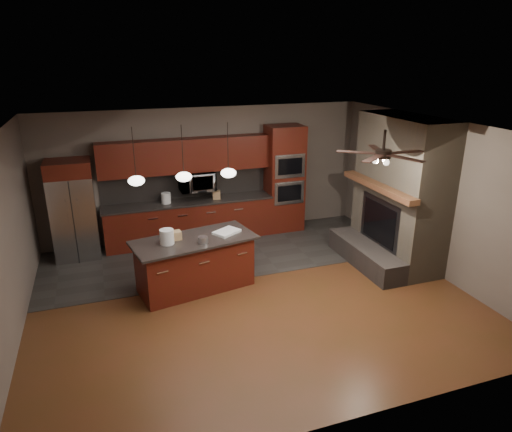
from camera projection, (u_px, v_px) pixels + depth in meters
name	position (u px, v px, depth m)	size (l,w,h in m)	color
ground	(251.00, 295.00, 7.69)	(7.00, 7.00, 0.00)	#5D2F1B
ceiling	(250.00, 128.00, 6.75)	(7.00, 6.00, 0.02)	white
back_wall	(207.00, 173.00, 9.89)	(7.00, 0.02, 2.80)	#6E6158
right_wall	(432.00, 196.00, 8.30)	(0.02, 6.00, 2.80)	#6E6158
left_wall	(4.00, 246.00, 6.14)	(0.02, 6.00, 2.80)	#6E6158
slate_tile_patch	(223.00, 253.00, 9.29)	(7.00, 2.40, 0.01)	#302E2B
fireplace_column	(397.00, 197.00, 8.55)	(1.30, 2.10, 2.80)	#6C604D
back_cabinetry	(188.00, 201.00, 9.69)	(3.59, 0.64, 2.20)	#53130F
oven_tower	(284.00, 179.00, 10.21)	(0.80, 0.63, 2.38)	#53130F
microwave	(197.00, 181.00, 9.62)	(0.73, 0.41, 0.50)	silver
refrigerator	(73.00, 210.00, 8.84)	(0.83, 0.75, 1.96)	silver
kitchen_island	(195.00, 263.00, 7.77)	(2.17, 1.29, 0.92)	#53130F
white_bucket	(167.00, 237.00, 7.38)	(0.23, 0.23, 0.25)	silver
paint_can	(203.00, 240.00, 7.43)	(0.16, 0.16, 0.11)	#ACADB1
paint_tray	(227.00, 232.00, 7.86)	(0.43, 0.30, 0.04)	white
cardboard_box	(174.00, 236.00, 7.57)	(0.22, 0.16, 0.14)	#A68156
counter_bucket	(166.00, 198.00, 9.46)	(0.20, 0.20, 0.22)	white
counter_box	(217.00, 195.00, 9.75)	(0.16, 0.12, 0.18)	tan
pendant_left	(136.00, 181.00, 7.14)	(0.26, 0.26, 0.92)	black
pendant_center	(184.00, 177.00, 7.37)	(0.26, 0.26, 0.92)	black
pendant_right	(228.00, 173.00, 7.61)	(0.26, 0.26, 0.92)	black
ceiling_fan	(383.00, 153.00, 6.71)	(1.27, 1.33, 0.41)	black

